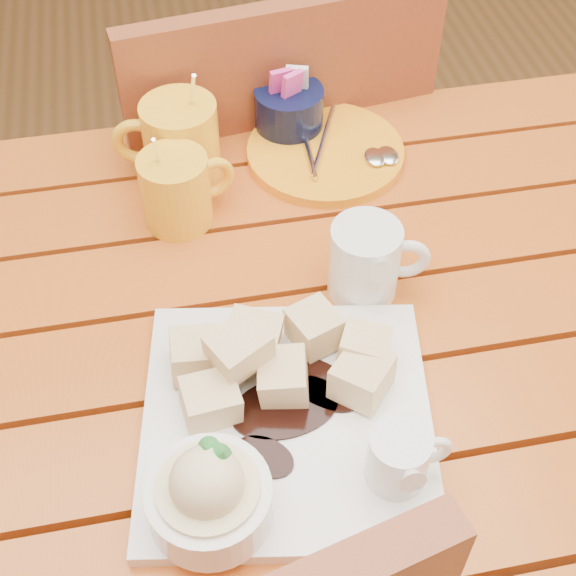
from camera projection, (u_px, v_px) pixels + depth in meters
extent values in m
cube|color=#9F4414|center=(281.00, 556.00, 0.70)|extent=(1.20, 0.11, 0.03)
cube|color=#9F4414|center=(259.00, 444.00, 0.77)|extent=(1.20, 0.11, 0.03)
cube|color=#9F4414|center=(240.00, 351.00, 0.85)|extent=(1.20, 0.11, 0.03)
cube|color=#9F4414|center=(225.00, 273.00, 0.92)|extent=(1.20, 0.11, 0.03)
cube|color=#9F4414|center=(212.00, 207.00, 1.00)|extent=(1.20, 0.11, 0.03)
cube|color=#9F4414|center=(201.00, 151.00, 1.07)|extent=(1.20, 0.11, 0.03)
cube|color=#9F4414|center=(203.00, 174.00, 1.12)|extent=(1.12, 0.04, 0.08)
cylinder|color=#9F4414|center=(524.00, 277.00, 1.43)|extent=(0.06, 0.06, 0.72)
cube|color=white|center=(287.00, 421.00, 0.76)|extent=(0.32, 0.32, 0.02)
cube|color=gold|center=(195.00, 355.00, 0.78)|extent=(0.05, 0.05, 0.04)
cube|color=gold|center=(283.00, 377.00, 0.77)|extent=(0.06, 0.06, 0.04)
cube|color=gold|center=(364.00, 349.00, 0.79)|extent=(0.07, 0.07, 0.04)
cube|color=gold|center=(239.00, 348.00, 0.75)|extent=(0.07, 0.07, 0.04)
cube|color=gold|center=(210.00, 401.00, 0.75)|extent=(0.05, 0.05, 0.04)
cube|color=gold|center=(315.00, 328.00, 0.81)|extent=(0.06, 0.06, 0.04)
cube|color=gold|center=(362.00, 377.00, 0.77)|extent=(0.07, 0.07, 0.04)
cube|color=gold|center=(253.00, 337.00, 0.80)|extent=(0.06, 0.06, 0.04)
cylinder|color=white|center=(210.00, 501.00, 0.68)|extent=(0.11, 0.11, 0.04)
cylinder|color=#FFF3BB|center=(209.00, 494.00, 0.67)|extent=(0.09, 0.09, 0.03)
sphere|color=#FFF3BB|center=(207.00, 482.00, 0.65)|extent=(0.06, 0.06, 0.06)
cone|color=#2A8335|center=(221.00, 455.00, 0.64)|extent=(0.04, 0.04, 0.03)
cone|color=#2A8335|center=(207.00, 448.00, 0.65)|extent=(0.03, 0.03, 0.02)
cylinder|color=white|center=(398.00, 458.00, 0.70)|extent=(0.05, 0.05, 0.06)
cylinder|color=black|center=(401.00, 442.00, 0.68)|extent=(0.04, 0.04, 0.01)
cone|color=white|center=(410.00, 473.00, 0.66)|extent=(0.02, 0.02, 0.03)
torus|color=white|center=(433.00, 450.00, 0.70)|extent=(0.04, 0.01, 0.04)
cylinder|color=yellow|center=(181.00, 141.00, 0.98)|extent=(0.09, 0.09, 0.10)
cylinder|color=black|center=(178.00, 112.00, 0.95)|extent=(0.08, 0.08, 0.01)
torus|color=yellow|center=(137.00, 142.00, 0.98)|extent=(0.07, 0.03, 0.06)
cylinder|color=silver|center=(190.00, 110.00, 0.96)|extent=(0.02, 0.06, 0.13)
cylinder|color=yellow|center=(176.00, 191.00, 0.93)|extent=(0.08, 0.08, 0.09)
cylinder|color=black|center=(172.00, 165.00, 0.90)|extent=(0.07, 0.07, 0.01)
torus|color=yellow|center=(212.00, 178.00, 0.94)|extent=(0.06, 0.03, 0.06)
cylinder|color=silver|center=(160.00, 166.00, 0.91)|extent=(0.01, 0.06, 0.12)
cylinder|color=white|center=(364.00, 261.00, 0.85)|extent=(0.08, 0.08, 0.09)
cylinder|color=white|center=(367.00, 234.00, 0.82)|extent=(0.06, 0.06, 0.01)
cone|color=white|center=(376.00, 266.00, 0.81)|extent=(0.03, 0.03, 0.03)
torus|color=white|center=(405.00, 254.00, 0.86)|extent=(0.05, 0.02, 0.05)
cylinder|color=black|center=(289.00, 112.00, 1.05)|extent=(0.09, 0.09, 0.07)
cube|color=#EE40A7|center=(280.00, 84.00, 1.02)|extent=(0.03, 0.02, 0.04)
cube|color=white|center=(297.00, 80.00, 1.02)|extent=(0.03, 0.02, 0.04)
cube|color=#EE40A7|center=(292.00, 87.00, 1.01)|extent=(0.03, 0.03, 0.04)
cylinder|color=orange|center=(325.00, 152.00, 1.04)|extent=(0.20, 0.20, 0.01)
cylinder|color=silver|center=(307.00, 142.00, 1.03)|extent=(0.01, 0.15, 0.01)
cylinder|color=silver|center=(324.00, 140.00, 1.03)|extent=(0.06, 0.14, 0.01)
ellipsoid|color=silver|center=(375.00, 157.00, 1.01)|extent=(0.03, 0.04, 0.01)
ellipsoid|color=silver|center=(388.00, 155.00, 1.02)|extent=(0.03, 0.04, 0.01)
cube|color=brown|center=(251.00, 193.00, 1.45)|extent=(0.49, 0.49, 0.03)
cylinder|color=brown|center=(309.00, 201.00, 1.78)|extent=(0.04, 0.04, 0.43)
cylinder|color=brown|center=(145.00, 239.00, 1.70)|extent=(0.04, 0.04, 0.43)
cylinder|color=brown|center=(375.00, 323.00, 1.54)|extent=(0.04, 0.04, 0.43)
cylinder|color=brown|center=(188.00, 374.00, 1.46)|extent=(0.04, 0.04, 0.43)
cube|color=brown|center=(285.00, 152.00, 1.14)|extent=(0.43, 0.09, 0.45)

